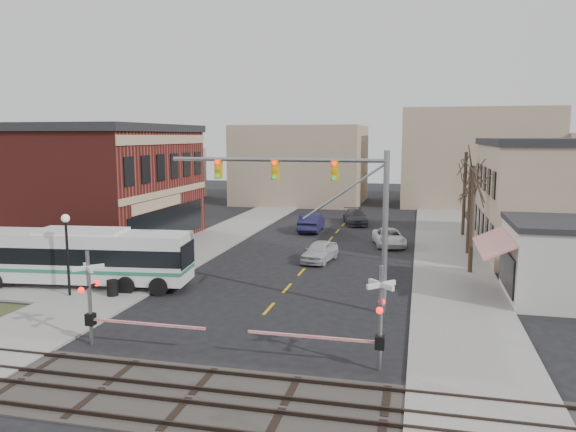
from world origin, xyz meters
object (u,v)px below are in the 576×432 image
(transit_bus, at_px, (83,256))
(street_lamp, at_px, (67,238))
(pedestrian_far, at_px, (120,255))
(pedestrian_near, at_px, (135,268))
(traffic_signal_mast, at_px, (324,195))
(car_d, at_px, (355,217))
(car_a, at_px, (320,251))
(rr_crossing_east, at_px, (369,319))
(car_b, at_px, (311,222))
(trash_bin, at_px, (112,288))
(rr_crossing_west, at_px, (99,300))
(car_c, at_px, (389,237))

(transit_bus, height_order, street_lamp, street_lamp)
(pedestrian_far, bearing_deg, transit_bus, -145.77)
(pedestrian_near, bearing_deg, traffic_signal_mast, -99.00)
(pedestrian_near, bearing_deg, transit_bus, 121.78)
(car_d, bearing_deg, traffic_signal_mast, -100.49)
(car_a, bearing_deg, street_lamp, -125.55)
(traffic_signal_mast, relative_size, rr_crossing_east, 1.98)
(car_a, xyz_separation_m, pedestrian_near, (-9.63, -8.25, 0.20))
(car_b, bearing_deg, pedestrian_near, 69.72)
(street_lamp, distance_m, car_b, 25.55)
(transit_bus, bearing_deg, trash_bin, -30.21)
(rr_crossing_east, xyz_separation_m, street_lamp, (-16.61, 5.83, 1.32))
(transit_bus, bearing_deg, pedestrian_far, 88.98)
(rr_crossing_east, xyz_separation_m, car_b, (-7.89, 29.72, -1.12))
(rr_crossing_east, xyz_separation_m, car_d, (-4.49, 34.92, -1.24))
(trash_bin, bearing_deg, transit_bus, 149.79)
(rr_crossing_west, relative_size, pedestrian_far, 2.98)
(street_lamp, relative_size, trash_bin, 5.19)
(rr_crossing_west, bearing_deg, car_d, 79.33)
(traffic_signal_mast, bearing_deg, pedestrian_near, 168.68)
(pedestrian_near, bearing_deg, trash_bin, -172.16)
(street_lamp, relative_size, car_b, 0.86)
(trash_bin, distance_m, car_d, 30.25)
(traffic_signal_mast, height_order, car_b, traffic_signal_mast)
(rr_crossing_west, distance_m, pedestrian_near, 10.16)
(car_b, relative_size, pedestrian_far, 2.75)
(transit_bus, bearing_deg, rr_crossing_east, -24.90)
(transit_bus, xyz_separation_m, trash_bin, (2.83, -1.64, -1.26))
(rr_crossing_east, height_order, car_b, rr_crossing_east)
(rr_crossing_west, xyz_separation_m, car_b, (3.20, 29.81, -1.12))
(car_b, xyz_separation_m, car_c, (7.29, -5.20, -0.18))
(transit_bus, xyz_separation_m, car_a, (12.16, 9.68, -1.09))
(transit_bus, distance_m, car_a, 15.58)
(car_a, bearing_deg, traffic_signal_mast, -69.83)
(trash_bin, distance_m, car_a, 14.68)
(transit_bus, distance_m, street_lamp, 2.64)
(transit_bus, relative_size, traffic_signal_mast, 1.14)
(car_a, height_order, pedestrian_near, pedestrian_near)
(traffic_signal_mast, relative_size, pedestrian_near, 6.95)
(street_lamp, bearing_deg, trash_bin, 11.81)
(traffic_signal_mast, distance_m, pedestrian_near, 12.91)
(car_d, bearing_deg, car_a, -105.38)
(transit_bus, distance_m, car_d, 29.81)
(traffic_signal_mast, xyz_separation_m, pedestrian_near, (-11.72, 2.35, -4.88))
(street_lamp, height_order, pedestrian_far, street_lamp)
(street_lamp, distance_m, car_d, 31.62)
(trash_bin, bearing_deg, street_lamp, -168.19)
(pedestrian_near, bearing_deg, street_lamp, 152.88)
(transit_bus, xyz_separation_m, rr_crossing_west, (6.05, -8.05, 0.16))
(rr_crossing_west, xyz_separation_m, street_lamp, (-5.52, 5.92, 1.32))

